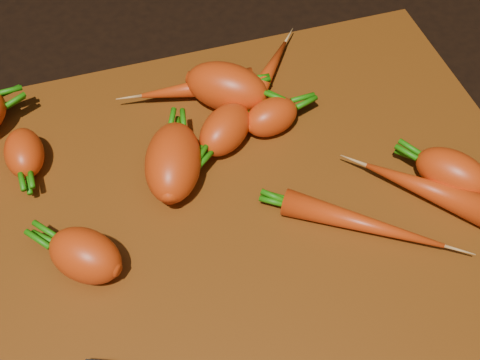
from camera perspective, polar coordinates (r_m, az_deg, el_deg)
name	(u,v)px	position (r m, az deg, el deg)	size (l,w,h in m)	color
ground	(243,213)	(0.59, 0.29, -2.86)	(2.00, 2.00, 0.01)	black
cutting_board	(243,206)	(0.58, 0.30, -2.23)	(0.50, 0.40, 0.01)	#6B340D
carrot_1	(85,255)	(0.53, -13.06, -6.29)	(0.06, 0.04, 0.04)	#C13409
carrot_2	(227,87)	(0.63, -1.14, 7.93)	(0.08, 0.05, 0.05)	#C13409
carrot_3	(173,162)	(0.57, -5.73, 1.53)	(0.08, 0.05, 0.05)	#C13409
carrot_4	(225,129)	(0.60, -1.27, 4.33)	(0.06, 0.04, 0.04)	#C13409
carrot_5	(271,117)	(0.61, 2.70, 5.41)	(0.05, 0.03, 0.03)	#C13409
carrot_6	(452,172)	(0.60, 17.64, 0.62)	(0.06, 0.04, 0.04)	#C13409
carrot_7	(268,73)	(0.67, 2.41, 9.09)	(0.10, 0.02, 0.02)	#C13409
carrot_8	(362,223)	(0.55, 10.41, -3.65)	(0.13, 0.02, 0.02)	#C13409
carrot_9	(426,188)	(0.58, 15.59, -0.69)	(0.11, 0.03, 0.03)	#C13409
carrot_10	(24,153)	(0.61, -17.94, 2.20)	(0.05, 0.03, 0.03)	#C13409
carrot_11	(198,89)	(0.65, -3.64, 7.79)	(0.11, 0.03, 0.03)	#C13409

